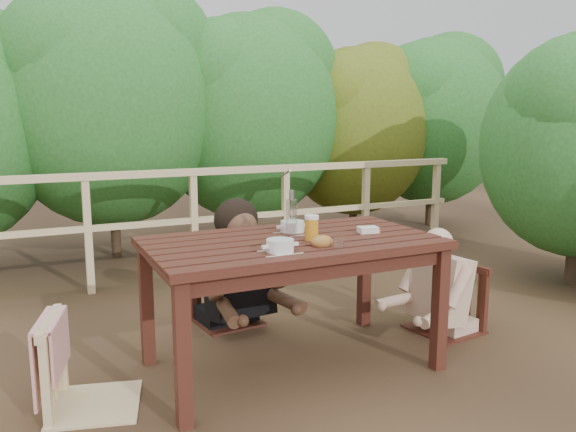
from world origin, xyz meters
name	(u,v)px	position (x,y,z in m)	size (l,w,h in m)	color
ground	(292,366)	(0.00, 0.00, 0.00)	(60.00, 60.00, 0.00)	brown
table	(292,305)	(0.00, 0.00, 0.38)	(1.65, 0.93, 0.76)	#3B1912
chair_left	(91,321)	(-1.12, 0.00, 0.46)	(0.46, 0.46, 0.92)	#D8BB89
chair_far	(227,264)	(-0.10, 0.86, 0.43)	(0.43, 0.43, 0.86)	#3B1912
chair_right	(447,270)	(1.21, 0.07, 0.43)	(0.43, 0.43, 0.86)	#3B1912
woman	(225,227)	(-0.10, 0.88, 0.70)	(0.56, 0.69, 1.40)	black
diner_right	(451,245)	(1.24, 0.07, 0.60)	(0.49, 0.60, 1.21)	#D6AF92
railing	(194,225)	(0.00, 2.00, 0.51)	(5.60, 0.10, 1.01)	#D8BB89
hedge_row	(195,74)	(0.40, 3.20, 1.90)	(6.60, 1.60, 3.80)	#265F25
soup_near	(280,247)	(-0.19, -0.26, 0.80)	(0.24, 0.24, 0.08)	white
soup_far	(292,228)	(0.09, 0.18, 0.80)	(0.24, 0.24, 0.08)	silver
bread_roll	(322,242)	(0.07, -0.23, 0.80)	(0.13, 0.10, 0.07)	#A8702E
beer_glass	(312,229)	(0.09, -0.08, 0.84)	(0.08, 0.08, 0.16)	#C67A22
bottle	(292,214)	(0.05, 0.10, 0.90)	(0.07, 0.07, 0.28)	white
tumbler	(339,244)	(0.13, -0.31, 0.80)	(0.06, 0.06, 0.07)	silver
butter_tub	(368,231)	(0.49, -0.04, 0.79)	(0.12, 0.08, 0.05)	white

